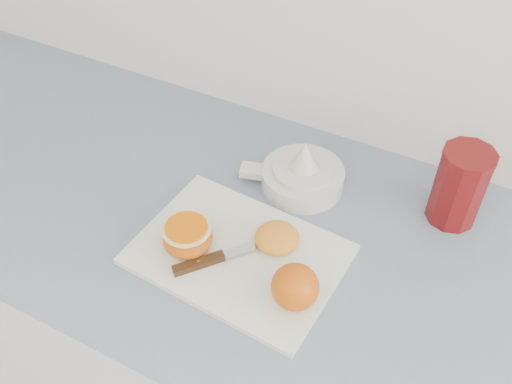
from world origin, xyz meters
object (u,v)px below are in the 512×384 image
at_px(cutting_board, 238,254).
at_px(half_orange, 188,237).
at_px(red_tumbler, 459,189).
at_px(counter, 321,382).
at_px(citrus_juicer, 302,174).

relative_size(cutting_board, half_orange, 4.04).
bearing_deg(red_tumbler, counter, -127.96).
xyz_separation_m(cutting_board, citrus_juicer, (0.02, 0.21, 0.02)).
distance_m(citrus_juicer, red_tumbler, 0.28).
relative_size(citrus_juicer, red_tumbler, 1.32).
relative_size(counter, cutting_board, 7.84).
xyz_separation_m(cutting_board, red_tumbler, (0.29, 0.26, 0.06)).
xyz_separation_m(counter, citrus_juicer, (-0.13, 0.13, 0.47)).
distance_m(counter, half_orange, 0.55).
relative_size(cutting_board, red_tumbler, 2.27).
xyz_separation_m(citrus_juicer, red_tumbler, (0.27, 0.05, 0.04)).
height_order(half_orange, red_tumbler, red_tumbler).
bearing_deg(cutting_board, counter, 27.67).
bearing_deg(counter, citrus_juicer, 136.00).
bearing_deg(citrus_juicer, half_orange, -113.19).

